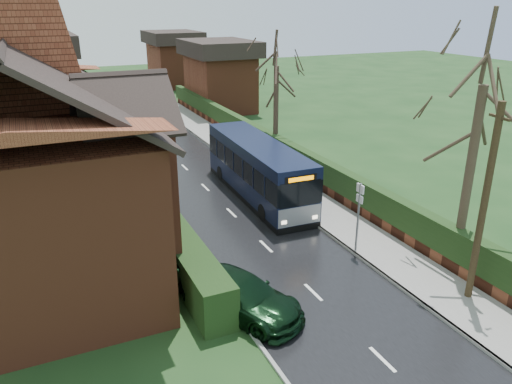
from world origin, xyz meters
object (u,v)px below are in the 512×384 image
car_silver (158,186)px  car_green (240,295)px  brick_house (29,157)px  bus (258,170)px  bus_stop_sign (359,208)px  telegraph_pole (484,206)px

car_silver → car_green: (-0.10, -11.48, -0.04)m
brick_house → bus: bearing=14.4°
brick_house → bus_stop_sign: size_ratio=4.69×
car_silver → telegraph_pole: (7.60, -14.12, 2.86)m
bus → bus_stop_sign: bearing=-80.4°
bus → car_silver: (-5.00, 1.91, -0.77)m
bus → car_green: bearing=-116.0°
bus → car_green: 10.88m
brick_house → bus: 11.65m
bus → car_green: (-5.10, -9.57, -0.81)m
bus_stop_sign → telegraph_pole: telegraph_pole is taller
car_green → bus_stop_sign: 6.54m
bus → telegraph_pole: (2.60, -12.21, 2.09)m
bus → bus_stop_sign: 7.73m
car_green → telegraph_pole: bearing=-46.6°
car_green → bus_stop_sign: bearing=-10.1°
car_silver → brick_house: bearing=-127.8°
car_green → bus_stop_sign: size_ratio=1.51×
bus → car_silver: 5.40m
car_silver → car_green: car_silver is taller
bus → car_silver: size_ratio=2.34×
bus → car_silver: bus is taller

